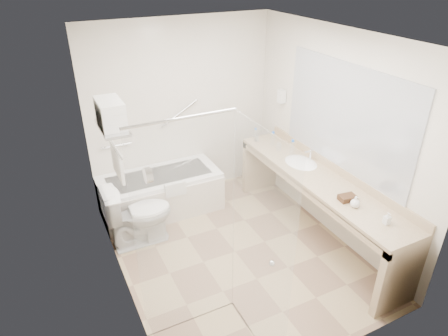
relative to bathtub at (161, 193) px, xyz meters
name	(u,v)px	position (x,y,z in m)	size (l,w,h in m)	color
floor	(235,252)	(0.50, -1.24, -0.28)	(3.20, 3.20, 0.00)	tan
ceiling	(239,37)	(0.50, -1.24, 2.22)	(2.60, 3.20, 0.10)	silver
wall_back	(182,112)	(0.50, 0.36, 0.97)	(2.60, 0.10, 2.50)	beige
wall_front	(338,247)	(0.50, -2.84, 0.97)	(2.60, 0.10, 2.50)	beige
wall_left	(113,188)	(-0.80, -1.24, 0.97)	(0.10, 3.20, 2.50)	beige
wall_right	(333,137)	(1.80, -1.24, 0.97)	(0.10, 3.20, 2.50)	beige
bathtub	(161,193)	(0.00, 0.00, 0.00)	(1.60, 0.73, 0.59)	white
grab_bar_short	(116,146)	(-0.45, 0.32, 0.67)	(0.03, 0.03, 0.40)	silver
grab_bar_long	(180,113)	(0.45, 0.32, 0.97)	(0.03, 0.03, 0.60)	silver
shower_enclosure	(222,239)	(-0.13, -2.16, 0.79)	(0.96, 0.91, 2.11)	silver
towel_shelf	(112,122)	(-0.67, -0.89, 1.48)	(0.24, 0.55, 0.81)	silver
vanity_counter	(317,192)	(1.52, -1.39, 0.36)	(0.55, 2.70, 0.95)	tan
sink	(301,165)	(1.55, -0.99, 0.54)	(0.40, 0.52, 0.14)	white
faucet	(311,155)	(1.70, -0.99, 0.65)	(0.03, 0.03, 0.14)	silver
mirror	(345,117)	(1.79, -1.39, 1.27)	(0.02, 2.00, 1.20)	#A5A8B0
hairdryer_unit	(282,96)	(1.75, -0.19, 1.17)	(0.08, 0.10, 0.18)	silver
toilet	(139,215)	(-0.45, -0.54, 0.12)	(0.45, 0.81, 0.79)	white
amenity_basket	(347,198)	(1.47, -1.92, 0.60)	(0.18, 0.12, 0.06)	#422617
soap_bottle_a	(387,221)	(1.53, -2.42, 0.60)	(0.06, 0.13, 0.06)	silver
soap_bottle_b	(355,203)	(1.46, -2.05, 0.62)	(0.10, 0.13, 0.10)	silver
water_bottle_left	(255,135)	(1.38, -0.15, 0.66)	(0.06, 0.06, 0.19)	silver
water_bottle_mid	(292,148)	(1.57, -0.77, 0.67)	(0.07, 0.07, 0.22)	silver
water_bottle_right	(273,139)	(1.51, -0.41, 0.67)	(0.06, 0.06, 0.21)	silver
drinking_glass_near	(257,139)	(1.38, -0.19, 0.61)	(0.06, 0.06, 0.08)	silver
drinking_glass_far	(278,147)	(1.50, -0.55, 0.62)	(0.08, 0.08, 0.10)	silver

